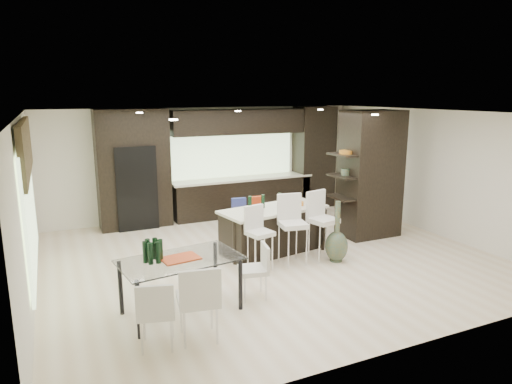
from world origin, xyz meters
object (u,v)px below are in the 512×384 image
stool_left (260,244)px  kitchen_island (273,230)px  bench (253,222)px  chair_far (157,316)px  floor_vase (337,231)px  stool_mid (293,237)px  dining_table (181,286)px  chair_end (253,274)px  chair_near (198,304)px  stool_right (323,232)px

stool_left → kitchen_island: bearing=37.2°
bench → chair_far: bearing=-120.9°
floor_vase → stool_mid: bearing=165.6°
stool_mid → dining_table: bearing=-148.8°
chair_end → kitchen_island: bearing=-23.5°
bench → floor_vase: 2.40m
chair_near → chair_end: bearing=45.1°
floor_vase → bench: bearing=106.1°
chair_near → chair_far: bearing=-174.1°
kitchen_island → stool_mid: (0.00, -0.77, 0.08)m
kitchen_island → dining_table: kitchen_island is taller
stool_mid → bench: 2.10m
stool_left → floor_vase: size_ratio=0.80×
bench → dining_table: bearing=-121.9°
stool_left → stool_mid: 0.64m
stool_left → stool_mid: (0.64, -0.03, 0.06)m
floor_vase → stool_left: bearing=170.8°
chair_far → chair_end: bearing=40.6°
floor_vase → chair_end: floor_vase is taller
kitchen_island → chair_far: kitchen_island is taller
chair_near → chair_far: size_ratio=1.15×
stool_left → stool_right: (1.28, -0.03, 0.06)m
kitchen_island → floor_vase: size_ratio=1.82×
stool_left → chair_near: 2.46m
bench → chair_near: size_ratio=1.27×
stool_mid → floor_vase: size_ratio=0.90×
floor_vase → dining_table: size_ratio=0.69×
kitchen_island → bench: (0.15, 1.30, -0.20)m
kitchen_island → chair_end: kitchen_island is taller
kitchen_island → chair_end: (-1.22, -1.74, -0.05)m
kitchen_island → dining_table: bearing=-153.0°
stool_right → chair_far: bearing=-166.4°
stool_right → chair_far: 3.89m
kitchen_island → bench: bearing=73.5°
stool_mid → floor_vase: bearing=-5.8°
floor_vase → chair_end: 2.17m
bench → chair_far: 4.84m
stool_right → floor_vase: bearing=-63.4°
kitchen_island → stool_right: size_ratio=2.02×
dining_table → kitchen_island: bearing=28.9°
dining_table → chair_far: 0.92m
stool_left → dining_table: stool_left is taller
chair_near → chair_far: chair_near is taller
kitchen_island → stool_mid: bearing=-99.9°
stool_left → bench: bearing=56.6°
kitchen_island → bench: size_ratio=1.75×
stool_left → chair_far: bearing=-153.7°
bench → stool_left: bearing=-103.8°
stool_mid → floor_vase: (0.81, -0.21, 0.06)m
bench → chair_end: size_ratio=1.55×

